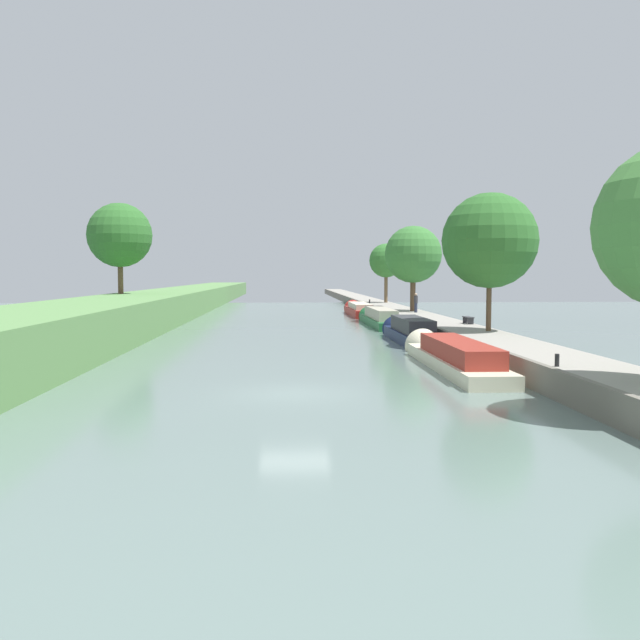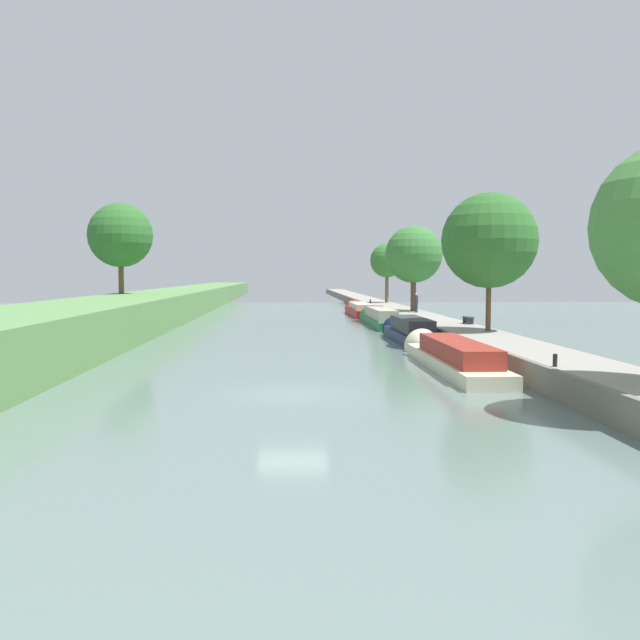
# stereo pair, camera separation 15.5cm
# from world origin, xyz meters

# --- Properties ---
(ground_plane) EXTENTS (160.00, 160.00, 0.00)m
(ground_plane) POSITION_xyz_m (0.00, 0.00, 0.00)
(ground_plane) COLOR slate
(right_towpath) EXTENTS (3.29, 260.00, 0.99)m
(right_towpath) POSITION_xyz_m (10.62, 0.00, 0.50)
(right_towpath) COLOR gray
(right_towpath) RESTS_ON ground_plane
(stone_quay) EXTENTS (0.25, 260.00, 1.04)m
(stone_quay) POSITION_xyz_m (8.85, 0.00, 0.52)
(stone_quay) COLOR #6B665B
(stone_quay) RESTS_ON ground_plane
(narrowboat_cream) EXTENTS (2.06, 13.29, 2.04)m
(narrowboat_cream) POSITION_xyz_m (7.26, 6.65, 0.53)
(narrowboat_cream) COLOR beige
(narrowboat_cream) RESTS_ON ground_plane
(narrowboat_navy) EXTENTS (1.98, 10.87, 2.16)m
(narrowboat_navy) POSITION_xyz_m (7.58, 19.01, 0.62)
(narrowboat_navy) COLOR #141E42
(narrowboat_navy) RESTS_ON ground_plane
(narrowboat_green) EXTENTS (1.85, 14.31, 2.04)m
(narrowboat_green) POSITION_xyz_m (7.55, 32.95, 0.60)
(narrowboat_green) COLOR #1E6033
(narrowboat_green) RESTS_ON ground_plane
(narrowboat_red) EXTENTS (2.08, 13.28, 1.97)m
(narrowboat_red) POSITION_xyz_m (7.43, 47.23, 0.55)
(narrowboat_red) COLOR maroon
(narrowboat_red) RESTS_ON ground_plane
(tree_rightbank_midnear) EXTENTS (5.48, 5.48, 7.95)m
(tree_rightbank_midnear) POSITION_xyz_m (11.43, 14.65, 6.19)
(tree_rightbank_midnear) COLOR brown
(tree_rightbank_midnear) RESTS_ON right_towpath
(tree_rightbank_midfar) EXTENTS (5.08, 5.08, 7.59)m
(tree_rightbank_midfar) POSITION_xyz_m (11.11, 36.34, 6.02)
(tree_rightbank_midfar) COLOR brown
(tree_rightbank_midfar) RESTS_ON right_towpath
(tree_rightbank_far) EXTENTS (3.94, 3.94, 6.87)m
(tree_rightbank_far) POSITION_xyz_m (11.47, 54.98, 5.86)
(tree_rightbank_far) COLOR brown
(tree_rightbank_far) RESTS_ON right_towpath
(tree_leftbank_downstream) EXTENTS (5.77, 5.77, 8.18)m
(tree_leftbank_downstream) POSITION_xyz_m (-15.16, 38.44, 7.78)
(tree_leftbank_downstream) COLOR brown
(tree_leftbank_downstream) RESTS_ON left_grassy_bank
(person_walking) EXTENTS (0.34, 0.34, 1.66)m
(person_walking) POSITION_xyz_m (10.95, 34.05, 1.86)
(person_walking) COLOR #282D42
(person_walking) RESTS_ON right_towpath
(mooring_bollard_near) EXTENTS (0.16, 0.16, 0.45)m
(mooring_bollard_near) POSITION_xyz_m (9.28, -0.61, 1.22)
(mooring_bollard_near) COLOR black
(mooring_bollard_near) RESTS_ON right_towpath
(mooring_bollard_far) EXTENTS (0.16, 0.16, 0.45)m
(mooring_bollard_far) POSITION_xyz_m (9.28, 52.70, 1.22)
(mooring_bollard_far) COLOR black
(mooring_bollard_far) RESTS_ON right_towpath
(park_bench) EXTENTS (0.44, 1.50, 0.47)m
(park_bench) POSITION_xyz_m (11.82, 20.45, 1.34)
(park_bench) COLOR #333338
(park_bench) RESTS_ON right_towpath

